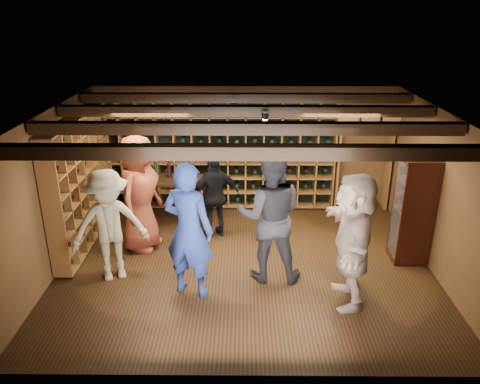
{
  "coord_description": "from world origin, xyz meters",
  "views": [
    {
      "loc": [
        -0.02,
        -6.72,
        4.0
      ],
      "look_at": [
        -0.08,
        0.2,
        1.2
      ],
      "focal_mm": 35.0,
      "sensor_mm": 36.0,
      "label": 1
    }
  ],
  "objects_px": {
    "display_cabinet": "(413,212)",
    "guest_khaki": "(109,226)",
    "guest_woman_black": "(215,196)",
    "guest_beige": "(353,240)",
    "man_grey_suit": "(270,216)",
    "guest_red_floral": "(139,193)",
    "tasting_table": "(172,185)",
    "man_blue_shirt": "(189,231)"
  },
  "relations": [
    {
      "from": "display_cabinet",
      "to": "guest_khaki",
      "type": "xyz_separation_m",
      "value": [
        -4.76,
        -0.6,
        0.03
      ]
    },
    {
      "from": "guest_woman_black",
      "to": "guest_beige",
      "type": "distance_m",
      "value": 2.86
    },
    {
      "from": "man_blue_shirt",
      "to": "guest_khaki",
      "type": "relative_size",
      "value": 1.14
    },
    {
      "from": "display_cabinet",
      "to": "tasting_table",
      "type": "distance_m",
      "value": 4.3
    },
    {
      "from": "guest_beige",
      "to": "man_grey_suit",
      "type": "bearing_deg",
      "value": -116.48
    },
    {
      "from": "guest_beige",
      "to": "man_blue_shirt",
      "type": "bearing_deg",
      "value": -91.83
    },
    {
      "from": "guest_woman_black",
      "to": "guest_khaki",
      "type": "xyz_separation_m",
      "value": [
        -1.5,
        -1.43,
        0.1
      ]
    },
    {
      "from": "man_grey_suit",
      "to": "guest_red_floral",
      "type": "distance_m",
      "value": 2.35
    },
    {
      "from": "guest_woman_black",
      "to": "guest_beige",
      "type": "bearing_deg",
      "value": 112.24
    },
    {
      "from": "man_grey_suit",
      "to": "guest_red_floral",
      "type": "relative_size",
      "value": 1.03
    },
    {
      "from": "guest_red_floral",
      "to": "tasting_table",
      "type": "relative_size",
      "value": 1.57
    },
    {
      "from": "display_cabinet",
      "to": "guest_red_floral",
      "type": "relative_size",
      "value": 0.86
    },
    {
      "from": "guest_red_floral",
      "to": "tasting_table",
      "type": "height_order",
      "value": "guest_red_floral"
    },
    {
      "from": "display_cabinet",
      "to": "guest_beige",
      "type": "height_order",
      "value": "guest_beige"
    },
    {
      "from": "man_grey_suit",
      "to": "guest_red_floral",
      "type": "bearing_deg",
      "value": -20.46
    },
    {
      "from": "man_grey_suit",
      "to": "guest_beige",
      "type": "xyz_separation_m",
      "value": [
        1.12,
        -0.62,
        -0.07
      ]
    },
    {
      "from": "guest_woman_black",
      "to": "tasting_table",
      "type": "height_order",
      "value": "guest_woman_black"
    },
    {
      "from": "guest_woman_black",
      "to": "tasting_table",
      "type": "bearing_deg",
      "value": -52.32
    },
    {
      "from": "guest_woman_black",
      "to": "guest_beige",
      "type": "height_order",
      "value": "guest_beige"
    },
    {
      "from": "display_cabinet",
      "to": "tasting_table",
      "type": "relative_size",
      "value": 1.35
    },
    {
      "from": "tasting_table",
      "to": "display_cabinet",
      "type": "bearing_deg",
      "value": -12.66
    },
    {
      "from": "display_cabinet",
      "to": "guest_beige",
      "type": "bearing_deg",
      "value": -136.2
    },
    {
      "from": "man_blue_shirt",
      "to": "guest_beige",
      "type": "height_order",
      "value": "man_blue_shirt"
    },
    {
      "from": "display_cabinet",
      "to": "guest_beige",
      "type": "xyz_separation_m",
      "value": [
        -1.23,
        -1.18,
        0.12
      ]
    },
    {
      "from": "guest_red_floral",
      "to": "tasting_table",
      "type": "bearing_deg",
      "value": -7.08
    },
    {
      "from": "guest_woman_black",
      "to": "guest_khaki",
      "type": "relative_size",
      "value": 0.89
    },
    {
      "from": "guest_beige",
      "to": "tasting_table",
      "type": "bearing_deg",
      "value": -128.16
    },
    {
      "from": "guest_red_floral",
      "to": "man_grey_suit",
      "type": "bearing_deg",
      "value": -96.68
    },
    {
      "from": "man_grey_suit",
      "to": "tasting_table",
      "type": "relative_size",
      "value": 1.62
    },
    {
      "from": "man_grey_suit",
      "to": "tasting_table",
      "type": "height_order",
      "value": "man_grey_suit"
    },
    {
      "from": "display_cabinet",
      "to": "man_grey_suit",
      "type": "bearing_deg",
      "value": -166.6
    },
    {
      "from": "guest_woman_black",
      "to": "guest_beige",
      "type": "relative_size",
      "value": 0.81
    },
    {
      "from": "guest_red_floral",
      "to": "guest_beige",
      "type": "relative_size",
      "value": 1.04
    },
    {
      "from": "guest_beige",
      "to": "tasting_table",
      "type": "height_order",
      "value": "guest_beige"
    },
    {
      "from": "display_cabinet",
      "to": "guest_khaki",
      "type": "relative_size",
      "value": 0.99
    },
    {
      "from": "tasting_table",
      "to": "man_grey_suit",
      "type": "bearing_deg",
      "value": -41.78
    },
    {
      "from": "guest_woman_black",
      "to": "display_cabinet",
      "type": "bearing_deg",
      "value": 142.77
    },
    {
      "from": "man_grey_suit",
      "to": "guest_beige",
      "type": "bearing_deg",
      "value": 153.97
    },
    {
      "from": "display_cabinet",
      "to": "man_blue_shirt",
      "type": "height_order",
      "value": "man_blue_shirt"
    },
    {
      "from": "display_cabinet",
      "to": "man_blue_shirt",
      "type": "relative_size",
      "value": 0.86
    },
    {
      "from": "guest_red_floral",
      "to": "tasting_table",
      "type": "xyz_separation_m",
      "value": [
        0.41,
        0.91,
        -0.19
      ]
    },
    {
      "from": "guest_khaki",
      "to": "tasting_table",
      "type": "bearing_deg",
      "value": 50.08
    }
  ]
}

